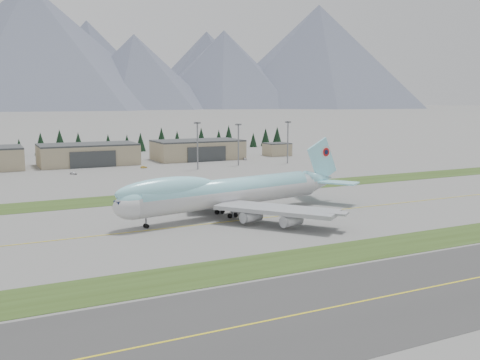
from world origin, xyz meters
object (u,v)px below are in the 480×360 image
hangar_center (88,154)px  service_vehicle_c (245,160)px  service_vehicle_b (144,168)px  boeing_747_freighter (228,192)px  hangar_right (198,150)px  service_vehicle_a (73,174)px

hangar_center → service_vehicle_c: hangar_center is taller
service_vehicle_b → service_vehicle_c: bearing=-89.1°
boeing_747_freighter → hangar_center: 143.19m
boeing_747_freighter → service_vehicle_b: 117.15m
hangar_center → hangar_right: (60.00, 0.00, 0.00)m
service_vehicle_b → service_vehicle_a: bearing=93.3°
service_vehicle_c → hangar_center: bearing=-172.7°
service_vehicle_a → service_vehicle_b: (34.38, 8.12, 0.00)m
service_vehicle_b → service_vehicle_c: service_vehicle_c is taller
hangar_center → hangar_right: bearing=0.0°
service_vehicle_a → service_vehicle_b: service_vehicle_a is taller
hangar_right → service_vehicle_a: hangar_right is taller
service_vehicle_a → service_vehicle_c: (95.06, 19.77, 0.00)m
service_vehicle_a → hangar_center: bearing=44.8°
hangar_center → service_vehicle_b: bearing=-50.4°
hangar_center → service_vehicle_b: (21.51, -26.02, -5.39)m
boeing_747_freighter → service_vehicle_b: bearing=75.2°
hangar_right → service_vehicle_c: 26.98m
hangar_center → service_vehicle_a: (-12.87, -34.14, -5.39)m
hangar_center → service_vehicle_a: 36.88m
service_vehicle_b → hangar_center: bearing=29.6°
boeing_747_freighter → service_vehicle_a: boeing_747_freighter is taller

